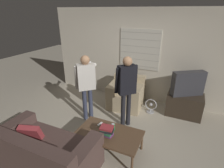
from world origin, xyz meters
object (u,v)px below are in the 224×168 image
Objects in this scene: soda_can at (113,127)px; floor_fan at (151,106)px; couch_blue at (42,153)px; book_stack at (107,131)px; tv at (188,83)px; armchair_beige at (126,94)px; person_right_standing at (126,84)px; spare_remote at (100,124)px; person_left_standing at (86,81)px; coffee_table at (109,134)px.

floor_fan is at bearing 76.57° from soda_can.
book_stack is (0.82, 0.73, 0.20)m from couch_blue.
soda_can is at bearing 23.54° from tv.
armchair_beige is 1.14m from person_right_standing.
book_stack reaches higher than spare_remote.
soda_can is at bearing 46.68° from couch_blue.
person_left_standing is at bearing -146.44° from floor_fan.
couch_blue reaches higher than coffee_table.
armchair_beige is 1.22× the size of tv.
person_right_standing is at bearing 90.91° from coffee_table.
couch_blue is 2.31× the size of tv.
person_right_standing is at bearing -118.03° from floor_fan.
soda_can is (0.03, 0.19, -0.04)m from book_stack.
soda_can is (0.33, -1.64, 0.14)m from armchair_beige.
book_stack is 0.20m from soda_can.
coffee_table is 1.11m from person_right_standing.
armchair_beige is 0.73m from floor_fan.
person_right_standing reaches higher than armchair_beige.
tv is at bearing -177.64° from armchair_beige.
person_left_standing is 1.29m from soda_can.
tv reaches higher than book_stack.
couch_blue is at bearing 19.66° from tv.
person_right_standing is (-1.19, -1.02, 0.16)m from tv.
soda_can is at bearing -132.35° from person_right_standing.
coffee_table is 8.71× the size of spare_remote.
floor_fan is at bearing 169.25° from armchair_beige.
person_right_standing reaches higher than person_left_standing.
armchair_beige is at bearing 78.11° from couch_blue.
person_right_standing reaches higher than floor_fan.
person_right_standing is 1.10m from book_stack.
spare_remote reaches higher than floor_fan.
soda_can is (0.86, 0.92, 0.17)m from couch_blue.
tv is (2.01, 2.72, 0.55)m from couch_blue.
person_right_standing is (0.29, -0.86, 0.68)m from armchair_beige.
coffee_table is 0.75× the size of person_left_standing.
couch_blue is 13.86× the size of soda_can.
book_stack is at bearing 25.37° from tv.
person_left_standing is 11.65× the size of spare_remote.
book_stack is 2.02× the size of soda_can.
armchair_beige is 1.68m from soda_can.
person_right_standing reaches higher than coffee_table.
armchair_beige reaches higher than book_stack.
armchair_beige reaches higher than coffee_table.
floor_fan is (-0.78, -0.25, -0.68)m from tv.
coffee_table is at bearing 83.75° from book_stack.
spare_remote is (-0.26, 0.15, 0.05)m from coffee_table.
armchair_beige is 0.78× the size of coffee_table.
couch_blue reaches higher than armchair_beige.
coffee_table is 1.38m from person_left_standing.
tv is 6.01× the size of soda_can.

